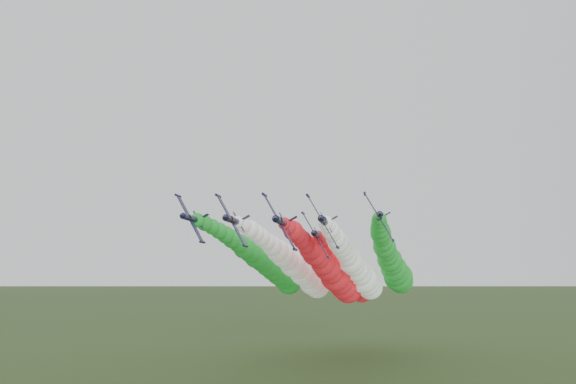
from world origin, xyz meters
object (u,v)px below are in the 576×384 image
object	(u,v)px
jet_lead	(333,274)
jet_inner_left	(299,269)
jet_trail	(350,276)
jet_inner_right	(359,271)
jet_outer_left	(268,265)
jet_outer_right	(393,265)

from	to	relation	value
jet_lead	jet_inner_left	world-z (taller)	jet_inner_left
jet_trail	jet_lead	bearing A→B (deg)	-98.45
jet_inner_left	jet_inner_right	xyz separation A→B (m)	(16.77, 0.24, -0.53)
jet_outer_left	jet_outer_right	distance (m)	37.26
jet_inner_left	jet_outer_right	size ratio (longest dim) A/B	1.00
jet_lead	jet_outer_right	world-z (taller)	jet_outer_right
jet_lead	jet_inner_right	world-z (taller)	jet_inner_right
jet_outer_right	jet_trail	xyz separation A→B (m)	(-12.99, 7.55, -3.07)
jet_inner_right	jet_trail	distance (m)	18.71
jet_outer_right	jet_trail	distance (m)	15.33
jet_outer_left	jet_trail	xyz separation A→B (m)	(23.92, 12.67, -3.14)
jet_inner_right	jet_outer_right	size ratio (longest dim) A/B	1.00
jet_inner_right	jet_outer_left	size ratio (longest dim) A/B	1.00
jet_inner_left	jet_inner_right	bearing A→B (deg)	0.81
jet_inner_left	jet_outer_left	distance (m)	11.90
jet_inner_left	jet_inner_right	world-z (taller)	jet_inner_left
jet_inner_right	jet_outer_right	world-z (taller)	jet_outer_right
jet_lead	jet_outer_right	distance (m)	23.56
jet_inner_left	jet_outer_left	bearing A→B (deg)	149.67
jet_inner_right	jet_trail	bearing A→B (deg)	99.45
jet_outer_right	jet_trail	world-z (taller)	jet_outer_right
jet_outer_left	jet_lead	bearing A→B (deg)	-29.39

